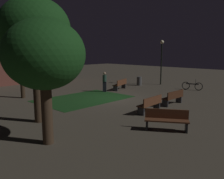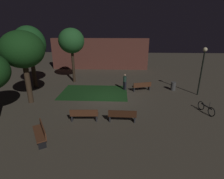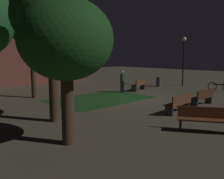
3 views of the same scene
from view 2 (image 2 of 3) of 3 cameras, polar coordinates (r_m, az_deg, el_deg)
ground_plane at (r=15.20m, az=-1.45°, el=-2.83°), size 60.00×60.00×0.00m
grass_lawn at (r=16.61m, az=-5.86°, el=-0.92°), size 6.21×4.21×0.01m
bench_lawn_edge at (r=11.53m, az=-9.11°, el=-8.08°), size 1.82×0.57×0.88m
bench_back_row at (r=11.31m, az=3.41°, el=-8.44°), size 1.81×0.52×0.88m
bench_path_side at (r=17.02m, az=9.74°, el=1.10°), size 1.86×0.96×0.88m
bench_by_lamp at (r=10.37m, az=-22.38°, el=-12.81°), size 1.37×1.78×0.88m
tree_right_canopy at (r=19.48m, az=-13.17°, el=15.18°), size 2.70×2.70×5.82m
tree_back_left at (r=14.84m, az=-27.29°, el=11.40°), size 3.17×3.17×5.66m
tree_tall_center at (r=18.89m, az=-25.45°, el=13.18°), size 3.02×3.02×6.02m
lamp_post_plaza_west at (r=17.04m, az=27.63°, el=7.67°), size 0.36×0.36×4.26m
trash_bin at (r=18.03m, az=19.45°, el=1.06°), size 0.47×0.47×0.83m
bicycle at (r=14.21m, az=28.48°, el=-5.48°), size 0.50×1.67×0.93m
pedestrian at (r=17.02m, az=4.21°, el=2.63°), size 0.33×0.34×1.61m
building_wall_backdrop at (r=25.92m, az=-4.02°, el=11.55°), size 13.92×0.80×4.43m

